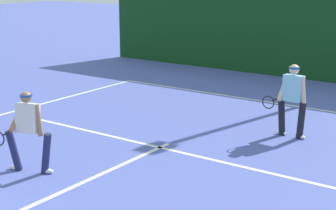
% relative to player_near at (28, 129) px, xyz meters
% --- Properties ---
extents(court_line_baseline_far, '(9.85, 0.10, 0.01)m').
position_rel_player_near_xyz_m(court_line_baseline_far, '(1.18, 7.52, -0.84)').
color(court_line_baseline_far, white).
rests_on(court_line_baseline_far, ground_plane).
extents(court_line_service, '(8.03, 0.10, 0.01)m').
position_rel_player_near_xyz_m(court_line_service, '(1.18, 2.52, -0.84)').
color(court_line_service, white).
rests_on(court_line_service, ground_plane).
extents(court_line_centre, '(0.10, 6.40, 0.01)m').
position_rel_player_near_xyz_m(court_line_centre, '(1.18, -0.36, -0.84)').
color(court_line_centre, white).
rests_on(court_line_centre, ground_plane).
extents(player_near, '(0.95, 0.93, 1.55)m').
position_rel_player_near_xyz_m(player_near, '(0.00, 0.00, 0.00)').
color(player_near, '#1E234C').
rests_on(player_near, ground_plane).
extents(player_far, '(0.83, 0.84, 1.67)m').
position_rel_player_near_xyz_m(player_far, '(3.14, 4.84, 0.07)').
color(player_far, black).
rests_on(player_far, ground_plane).
extents(back_fence_windscreen, '(16.76, 0.12, 3.26)m').
position_rel_player_near_xyz_m(back_fence_windscreen, '(1.18, 11.22, 0.79)').
color(back_fence_windscreen, '#133E17').
rests_on(back_fence_windscreen, ground_plane).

